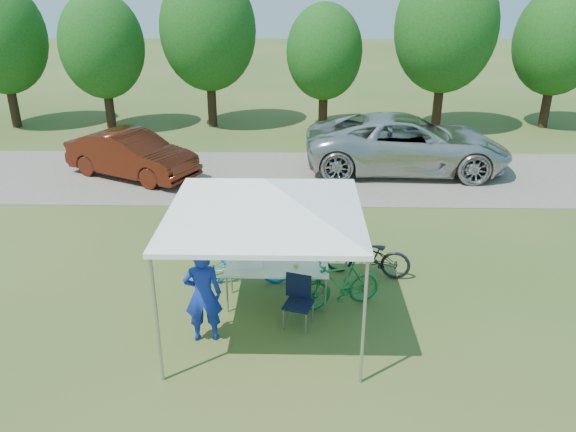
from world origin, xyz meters
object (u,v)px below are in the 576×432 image
Objects in this scene: folding_table at (277,268)px; folding_chair at (298,296)px; bike_green at (340,283)px; sedan at (132,155)px; bike_dark at (367,255)px; cyclist at (203,295)px; minivan at (407,143)px; cooler at (250,258)px; bike_blue at (244,261)px.

folding_table is 2.10× the size of folding_chair.
sedan reaches higher than bike_green.
folding_table is 0.78m from folding_chair.
bike_green reaches higher than bike_dark.
sedan is at bearing 123.16° from folding_table.
folding_table is 1.18× the size of bike_green.
folding_table is at bearing -142.61° from cyclist.
sedan is at bearing 97.14° from minivan.
folding_chair is 0.94m from bike_green.
minivan is (3.75, 7.91, 0.16)m from folding_table.
folding_chair is at bearing -169.16° from cyclist.
minivan reaches higher than cooler.
minivan is 1.50× the size of sedan.
bike_dark is at bearing 165.87° from minivan.
folding_table is 0.30× the size of minivan.
cyclist reaches higher than cooler.
cooler reaches higher than bike_dark.
folding_table is 1.01× the size of bike_blue.
cooler is at bearing 180.00° from folding_table.
minivan is at bearing 86.36° from folding_chair.
minivan reaches higher than bike_dark.
cyclist is 1.07× the size of bike_green.
bike_green is (1.16, -0.09, -0.25)m from folding_table.
sedan is at bearing -159.57° from bike_green.
folding_chair is at bearing -143.11° from bike_blue.
folding_table is at bearing 0.00° from cooler.
minivan is (4.23, 7.91, -0.06)m from cooler.
cyclist is at bearing -130.29° from sedan.
cooler reaches higher than folding_chair.
cyclist is 0.92× the size of bike_blue.
folding_chair is 1.90× the size of cooler.
bike_green is at bearing -162.71° from cyclist.
folding_table is at bearing 139.85° from folding_chair.
cooler is at bearing -127.99° from cyclist.
sedan is at bearing 140.81° from folding_chair.
bike_green is 9.29m from sedan.
bike_blue is 0.44× the size of sedan.
bike_blue reaches higher than bike_dark.
bike_blue is at bearing 150.26° from minivan.
cooler is (-0.48, 0.00, 0.22)m from folding_table.
bike_blue is 7.55m from sedan.
cyclist reaches higher than bike_dark.
cooler is at bearing 161.81° from folding_chair.
folding_chair reaches higher than folding_table.
sedan is (-4.19, 7.15, -0.24)m from cooler.
bike_blue reaches higher than folding_chair.
bike_dark is (1.38, 1.73, -0.07)m from folding_chair.
bike_green is at bearing -115.48° from bike_blue.
minivan is (3.35, 8.55, 0.36)m from folding_chair.
folding_chair is 1.75m from bike_blue.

